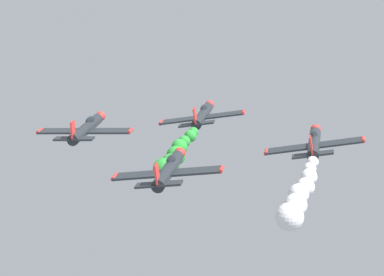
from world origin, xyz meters
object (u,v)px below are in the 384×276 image
Objects in this scene: airplane_left_inner at (86,128)px; airplane_lead at (203,115)px; airplane_left_outer at (168,170)px; airplane_right_inner at (314,143)px.

airplane_lead is at bearing 48.94° from airplane_left_inner.
airplane_left_inner is 15.62m from airplane_left_outer.
airplane_lead is at bearing 91.37° from airplane_left_outer.
airplane_lead is at bearing 138.17° from airplane_right_inner.
airplane_right_inner is at bearing 44.86° from airplane_left_outer.
airplane_right_inner is (12.45, -11.14, 0.30)m from airplane_lead.
airplane_right_inner is 1.00× the size of airplane_left_outer.
airplane_left_outer is (0.55, -22.98, 0.55)m from airplane_lead.
airplane_left_inner is 1.00× the size of airplane_right_inner.
airplane_left_outer is at bearing -88.63° from airplane_lead.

